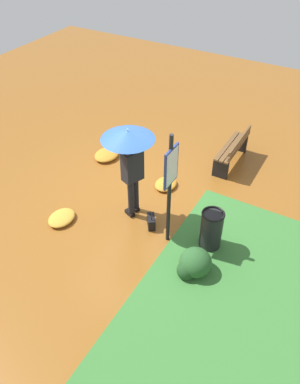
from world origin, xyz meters
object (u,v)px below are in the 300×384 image
object	(u,v)px
handbag	(151,221)
trash_bin	(211,230)
info_sign_post	(170,179)
person_with_umbrella	(130,151)
park_bench	(233,149)

from	to	relation	value
handbag	trash_bin	xyz separation A→B (m)	(-0.07, 1.20, 0.29)
info_sign_post	handbag	size ratio (longest dim) A/B	6.22
person_with_umbrella	info_sign_post	distance (m)	0.98
info_sign_post	person_with_umbrella	bearing A→B (deg)	-104.41
person_with_umbrella	park_bench	bearing A→B (deg)	157.92
handbag	person_with_umbrella	bearing A→B (deg)	-100.37
info_sign_post	park_bench	bearing A→B (deg)	177.02
handbag	park_bench	xyz separation A→B (m)	(-2.80, 0.60, 0.28)
info_sign_post	trash_bin	xyz separation A→B (m)	(-0.23, 0.75, -1.03)
trash_bin	handbag	bearing A→B (deg)	-86.44
park_bench	trash_bin	distance (m)	2.79
person_with_umbrella	info_sign_post	xyz separation A→B (m)	(0.24, 0.95, -0.11)
park_bench	trash_bin	xyz separation A→B (m)	(2.73, 0.60, 0.02)
park_bench	trash_bin	size ratio (longest dim) A/B	1.68
person_with_umbrella	park_bench	distance (m)	3.14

